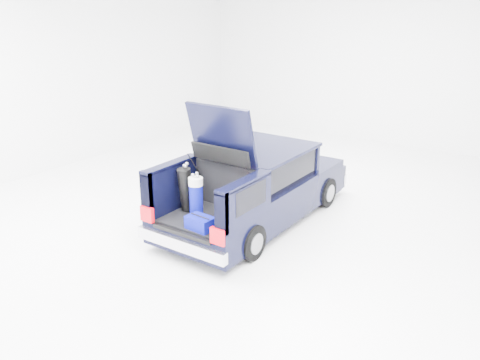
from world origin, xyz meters
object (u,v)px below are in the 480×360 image
Objects in this scene: blue_golf_bag at (196,198)px; blue_duffel at (200,223)px; black_golf_bag at (186,189)px; car at (258,187)px; red_suitcase at (245,202)px.

blue_duffel is (0.33, -0.31, -0.26)m from blue_golf_bag.
blue_golf_bag is at bearing -2.35° from black_golf_bag.
red_suitcase is (0.50, -1.19, 0.20)m from car.
car reaches higher than blue_golf_bag.
blue_golf_bag is (0.35, -0.16, -0.02)m from black_golf_bag.
red_suitcase reaches higher than blue_duffel.
car is at bearing 65.26° from blue_golf_bag.
red_suitcase is 0.89m from blue_duffel.
red_suitcase is at bearing 41.26° from black_golf_bag.
car is 2.02m from blue_duffel.
black_golf_bag is at bearing 135.36° from blue_golf_bag.
car is at bearing 99.93° from blue_duffel.
blue_duffel is (0.19, -2.01, 0.03)m from car.
car is 1.73m from blue_golf_bag.
black_golf_bag is at bearing 149.97° from blue_duffel.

